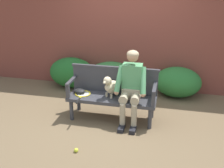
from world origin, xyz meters
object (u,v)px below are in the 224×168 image
object	(u,v)px
dog_on_bench	(111,86)
baseball_glove	(79,91)
garden_bench	(112,100)
tennis_ball	(76,150)
person_seated	(131,85)
tennis_racket	(82,94)

from	to	relation	value
dog_on_bench	baseball_glove	bearing A→B (deg)	179.46
garden_bench	tennis_ball	bearing A→B (deg)	-104.87
person_seated	tennis_racket	world-z (taller)	person_seated
garden_bench	tennis_racket	size ratio (longest dim) A/B	2.80
baseball_glove	dog_on_bench	bearing A→B (deg)	9.56
tennis_racket	tennis_ball	distance (m)	1.21
tennis_racket	tennis_ball	bearing A→B (deg)	-77.18
person_seated	baseball_glove	bearing A→B (deg)	178.00
dog_on_bench	person_seated	bearing A→B (deg)	-4.33
person_seated	baseball_glove	size ratio (longest dim) A/B	5.96
person_seated	dog_on_bench	world-z (taller)	person_seated
garden_bench	person_seated	bearing A→B (deg)	-2.47
tennis_racket	baseball_glove	distance (m)	0.09
garden_bench	tennis_ball	world-z (taller)	garden_bench
dog_on_bench	baseball_glove	xyz separation A→B (m)	(-0.60, 0.01, -0.16)
garden_bench	dog_on_bench	size ratio (longest dim) A/B	3.90
person_seated	dog_on_bench	distance (m)	0.38
person_seated	dog_on_bench	size ratio (longest dim) A/B	3.21
tennis_racket	tennis_ball	xyz separation A→B (m)	(0.25, -1.10, -0.42)
dog_on_bench	tennis_ball	bearing A→B (deg)	-103.51
dog_on_bench	tennis_ball	world-z (taller)	dog_on_bench
garden_bench	tennis_ball	size ratio (longest dim) A/B	24.09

